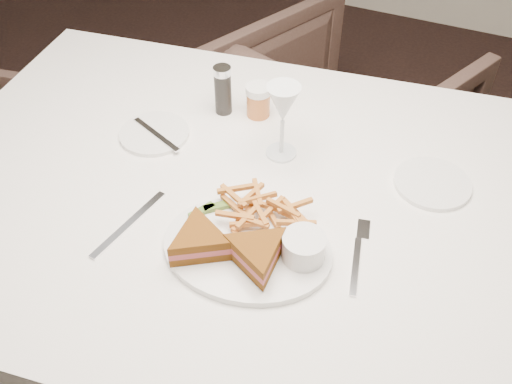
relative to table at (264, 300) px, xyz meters
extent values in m
plane|color=black|center=(-0.31, -0.13, -0.38)|extent=(5.00, 5.00, 0.00)
cube|color=white|center=(0.00, 0.00, 0.00)|extent=(1.62, 1.19, 0.75)
imported|color=#49342C|center=(-0.07, 0.81, -0.02)|extent=(0.90, 0.87, 0.72)
ellipsoid|color=white|center=(0.03, -0.15, 0.38)|extent=(0.35, 0.29, 0.01)
cube|color=silver|center=(-0.21, -0.19, 0.38)|extent=(0.05, 0.20, 0.00)
cylinder|color=white|center=(-0.31, 0.07, 0.38)|extent=(0.16, 0.16, 0.01)
cylinder|color=white|center=(0.31, 0.17, 0.38)|extent=(0.16, 0.16, 0.01)
cylinder|color=black|center=(-0.21, 0.22, 0.44)|extent=(0.04, 0.04, 0.12)
cylinder|color=#BD652D|center=(-0.13, 0.24, 0.42)|extent=(0.06, 0.06, 0.08)
cube|color=#4B6B25|center=(-0.07, -0.09, 0.40)|extent=(0.05, 0.05, 0.01)
cube|color=#4B6B25|center=(-0.09, -0.11, 0.40)|extent=(0.04, 0.06, 0.01)
cylinder|color=white|center=(0.13, -0.13, 0.42)|extent=(0.08, 0.08, 0.05)
camera|label=1|loc=(0.33, -0.77, 1.20)|focal=40.00mm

